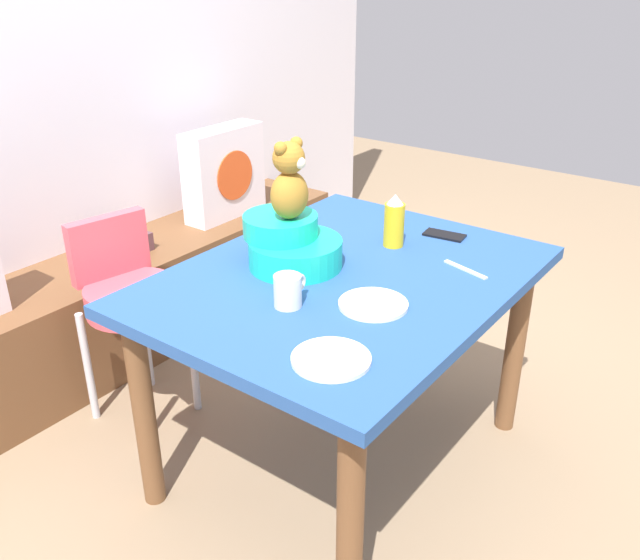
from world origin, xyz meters
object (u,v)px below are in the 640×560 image
(coffee_mug, at_px, (288,291))
(dinner_plate_far, at_px, (373,304))
(dining_table, at_px, (345,303))
(teddy_bear, at_px, (289,182))
(book_stack, at_px, (125,244))
(pillow_floral_right, at_px, (224,173))
(dinner_plate_near, at_px, (331,359))
(cell_phone, at_px, (444,235))
(infant_seat_teal, at_px, (290,244))
(ketchup_bottle, at_px, (393,222))
(highchair, at_px, (130,294))

(coffee_mug, bearing_deg, dinner_plate_far, -54.41)
(dining_table, relative_size, teddy_bear, 4.99)
(book_stack, distance_m, coffee_mug, 1.31)
(pillow_floral_right, relative_size, dining_table, 0.35)
(book_stack, relative_size, dinner_plate_far, 1.00)
(dinner_plate_near, distance_m, cell_phone, 0.92)
(infant_seat_teal, xyz_separation_m, dinner_plate_near, (-0.39, -0.44, -0.07))
(teddy_bear, height_order, cell_phone, teddy_bear)
(dinner_plate_far, relative_size, cell_phone, 1.39)
(ketchup_bottle, xyz_separation_m, dinner_plate_far, (-0.42, -0.19, -0.08))
(book_stack, height_order, cell_phone, cell_phone)
(pillow_floral_right, height_order, book_stack, pillow_floral_right)
(teddy_bear, height_order, coffee_mug, teddy_bear)
(dinner_plate_far, bearing_deg, highchair, 95.97)
(infant_seat_teal, distance_m, ketchup_bottle, 0.38)
(dinner_plate_near, bearing_deg, book_stack, 70.40)
(infant_seat_teal, bearing_deg, pillow_floral_right, 53.81)
(infant_seat_teal, bearing_deg, dinner_plate_near, -131.47)
(book_stack, height_order, highchair, highchair)
(pillow_floral_right, height_order, highchair, pillow_floral_right)
(dinner_plate_far, height_order, cell_phone, dinner_plate_far)
(book_stack, distance_m, highchair, 0.55)
(ketchup_bottle, distance_m, coffee_mug, 0.56)
(highchair, bearing_deg, pillow_floral_right, 23.90)
(pillow_floral_right, relative_size, teddy_bear, 1.76)
(pillow_floral_right, distance_m, coffee_mug, 1.55)
(pillow_floral_right, height_order, teddy_bear, teddy_bear)
(teddy_bear, distance_m, dinner_plate_near, 0.65)
(dining_table, bearing_deg, infant_seat_teal, 103.92)
(teddy_bear, bearing_deg, coffee_mug, -142.49)
(infant_seat_teal, distance_m, dinner_plate_far, 0.39)
(pillow_floral_right, bearing_deg, highchair, -156.10)
(teddy_bear, distance_m, dinner_plate_far, 0.47)
(highchair, distance_m, dinner_plate_near, 1.10)
(dining_table, height_order, highchair, highchair)
(book_stack, bearing_deg, dinner_plate_far, -98.98)
(highchair, xyz_separation_m, ketchup_bottle, (0.52, -0.79, 0.31))
(dining_table, xyz_separation_m, cell_phone, (0.47, -0.10, 0.11))
(teddy_bear, xyz_separation_m, coffee_mug, (-0.23, -0.17, -0.23))
(dinner_plate_far, bearing_deg, teddy_bear, 77.06)
(coffee_mug, bearing_deg, ketchup_bottle, -0.73)
(dinner_plate_far, xyz_separation_m, cell_phone, (0.60, 0.08, -0.00))
(infant_seat_teal, xyz_separation_m, dinner_plate_far, (-0.08, -0.37, -0.07))
(dinner_plate_near, distance_m, dinner_plate_far, 0.32)
(highchair, bearing_deg, dinner_plate_far, -84.03)
(teddy_bear, bearing_deg, highchair, 107.05)
(highchair, xyz_separation_m, cell_phone, (0.70, -0.90, 0.22))
(dining_table, relative_size, dinner_plate_near, 6.24)
(pillow_floral_right, xyz_separation_m, dinner_plate_far, (-0.84, -1.40, 0.07))
(pillow_floral_right, distance_m, highchair, 1.04)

